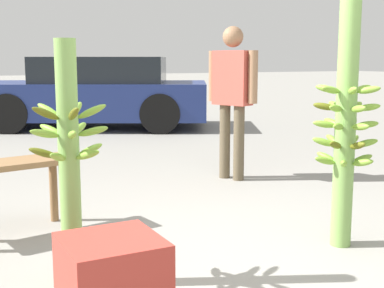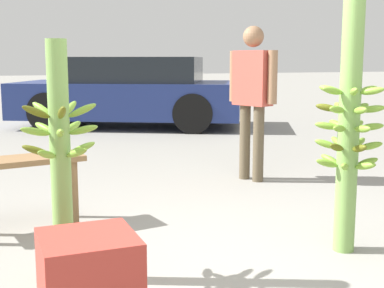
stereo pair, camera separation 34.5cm
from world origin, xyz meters
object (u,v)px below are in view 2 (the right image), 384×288
object	(u,v)px
banana_stalk_center	(349,126)
produce_crate	(89,280)
vendor_person	(253,89)
banana_stalk_left	(60,157)
market_bench	(12,174)
parked_car	(132,92)

from	to	relation	value
banana_stalk_center	produce_crate	xyz separation A→B (m)	(-1.71, -0.37, -0.59)
vendor_person	produce_crate	xyz separation A→B (m)	(-2.11, -2.39, -0.71)
banana_stalk_center	vendor_person	bearing A→B (deg)	78.72
banana_stalk_center	vendor_person	world-z (taller)	banana_stalk_center
banana_stalk_left	banana_stalk_center	size ratio (longest dim) A/B	0.82
banana_stalk_center	market_bench	xyz separation A→B (m)	(-1.94, 1.23, -0.40)
banana_stalk_left	vendor_person	distance (m)	2.83
banana_stalk_center	market_bench	distance (m)	2.33
market_bench	parked_car	size ratio (longest dim) A/B	0.24
banana_stalk_left	market_bench	distance (m)	1.10
produce_crate	parked_car	bearing A→B (deg)	73.10
banana_stalk_left	produce_crate	xyz separation A→B (m)	(0.03, -0.56, -0.48)
banana_stalk_left	produce_crate	distance (m)	0.74
produce_crate	banana_stalk_left	bearing A→B (deg)	93.21
market_bench	parked_car	bearing A→B (deg)	57.29
parked_car	produce_crate	bearing A→B (deg)	-169.28
banana_stalk_left	banana_stalk_center	xyz separation A→B (m)	(1.74, -0.19, 0.12)
vendor_person	market_bench	size ratio (longest dim) A/B	1.47
market_bench	parked_car	xyz separation A→B (m)	(2.40, 5.51, 0.21)
vendor_person	market_bench	distance (m)	2.53
banana_stalk_center	parked_car	xyz separation A→B (m)	(0.46, 6.74, -0.19)
produce_crate	banana_stalk_center	bearing A→B (deg)	12.20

